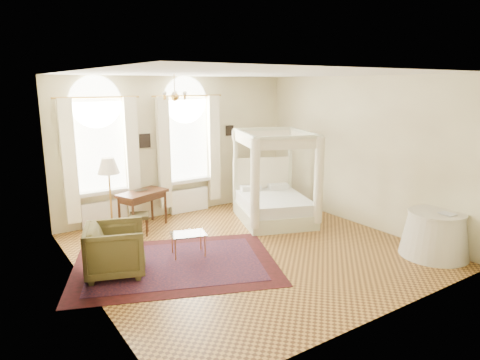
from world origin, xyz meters
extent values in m
plane|color=#B07C33|center=(0.00, 0.00, 0.00)|extent=(6.00, 6.00, 0.00)
plane|color=#FCF4BF|center=(0.00, 3.00, 1.65)|extent=(6.00, 0.00, 6.00)
plane|color=#FCF4BF|center=(0.00, -3.00, 1.65)|extent=(6.00, 0.00, 6.00)
plane|color=#FCF4BF|center=(-3.00, 0.00, 1.65)|extent=(0.00, 6.00, 6.00)
plane|color=#FCF4BF|center=(3.00, 0.00, 1.65)|extent=(0.00, 6.00, 6.00)
plane|color=white|center=(0.00, 0.00, 3.30)|extent=(6.00, 6.00, 0.00)
cube|color=white|center=(-1.90, 2.97, 1.80)|extent=(1.10, 0.04, 1.90)
cylinder|color=white|center=(-1.90, 2.97, 2.75)|extent=(1.10, 0.04, 1.10)
cube|color=white|center=(-1.90, 2.88, 0.81)|extent=(1.32, 0.24, 0.08)
cube|color=#F0E5C6|center=(-2.57, 2.80, 1.55)|extent=(0.28, 0.14, 2.60)
cube|color=#F0E5C6|center=(-1.23, 2.80, 1.55)|extent=(0.28, 0.14, 2.60)
cube|color=white|center=(-1.90, 2.90, 0.30)|extent=(1.00, 0.12, 0.58)
cube|color=white|center=(0.20, 2.97, 1.80)|extent=(1.10, 0.04, 1.90)
cylinder|color=white|center=(0.20, 2.97, 2.75)|extent=(1.10, 0.04, 1.10)
cube|color=white|center=(0.20, 2.88, 0.81)|extent=(1.32, 0.24, 0.08)
cube|color=#F0E5C6|center=(-0.47, 2.80, 1.55)|extent=(0.28, 0.14, 2.60)
cube|color=#F0E5C6|center=(0.87, 2.80, 1.55)|extent=(0.28, 0.14, 2.60)
cube|color=white|center=(0.20, 2.90, 0.30)|extent=(1.00, 0.12, 0.58)
cylinder|color=#C09140|center=(-0.90, 1.20, 3.10)|extent=(0.02, 0.02, 0.40)
sphere|color=#C09140|center=(-0.90, 1.20, 2.88)|extent=(0.16, 0.16, 0.16)
sphere|color=beige|center=(-0.68, 1.20, 2.95)|extent=(0.07, 0.07, 0.07)
sphere|color=beige|center=(-0.79, 1.39, 2.95)|extent=(0.07, 0.07, 0.07)
sphere|color=beige|center=(-1.01, 1.39, 2.95)|extent=(0.07, 0.07, 0.07)
sphere|color=beige|center=(-1.12, 1.20, 2.95)|extent=(0.07, 0.07, 0.07)
sphere|color=beige|center=(-1.01, 1.01, 2.95)|extent=(0.07, 0.07, 0.07)
sphere|color=beige|center=(-0.79, 1.01, 2.95)|extent=(0.07, 0.07, 0.07)
cube|color=black|center=(-0.85, 2.97, 1.85)|extent=(0.26, 0.03, 0.32)
cube|color=black|center=(1.45, 2.97, 1.95)|extent=(0.22, 0.03, 0.26)
cube|color=beige|center=(1.51, 1.17, 0.16)|extent=(2.07, 2.28, 0.32)
cube|color=silver|center=(1.51, 1.17, 0.45)|extent=(1.95, 2.16, 0.25)
cube|color=#F0E5C6|center=(1.82, 2.02, 0.80)|extent=(1.45, 0.59, 1.07)
cube|color=beige|center=(1.15, 2.24, 1.03)|extent=(0.10, 0.10, 2.05)
cube|color=beige|center=(2.48, 1.76, 1.03)|extent=(0.10, 0.10, 2.05)
cube|color=beige|center=(0.55, 0.58, 1.03)|extent=(0.10, 0.10, 2.05)
cube|color=beige|center=(1.87, 0.10, 1.03)|extent=(0.10, 0.10, 2.05)
cube|color=beige|center=(1.82, 2.00, 2.05)|extent=(1.45, 0.59, 0.07)
cube|color=beige|center=(1.21, 0.34, 2.05)|extent=(1.45, 0.59, 0.07)
cube|color=beige|center=(0.85, 1.41, 2.05)|extent=(0.71, 1.78, 0.07)
cube|color=beige|center=(2.18, 0.93, 2.05)|extent=(0.71, 1.78, 0.07)
cube|color=#F0E5C6|center=(1.82, 2.00, 1.93)|extent=(1.49, 0.57, 0.25)
cube|color=#F0E5C6|center=(1.21, 0.34, 1.93)|extent=(1.49, 0.57, 0.25)
cube|color=#F0E5C6|center=(0.85, 1.41, 1.93)|extent=(0.69, 1.82, 0.25)
cube|color=#F0E5C6|center=(2.18, 0.93, 1.93)|extent=(0.69, 1.82, 0.25)
cylinder|color=#F0E5C6|center=(0.55, 0.58, 1.11)|extent=(0.20, 0.20, 1.87)
cylinder|color=#F0E5C6|center=(1.87, 0.10, 1.11)|extent=(0.20, 0.20, 1.87)
cube|color=#3E1E11|center=(2.51, 2.70, 0.26)|extent=(0.44, 0.41, 0.53)
cylinder|color=#C09140|center=(2.55, 2.76, 0.63)|extent=(0.12, 0.12, 0.20)
cone|color=beige|center=(2.55, 2.76, 0.83)|extent=(0.28, 0.28, 0.22)
cube|color=#3E1E11|center=(-1.19, 2.40, 0.78)|extent=(1.22, 0.93, 0.07)
cube|color=#3E1E11|center=(-1.19, 2.40, 0.69)|extent=(1.08, 0.79, 0.11)
cylinder|color=#3E1E11|center=(-1.72, 2.42, 0.38)|extent=(0.05, 0.05, 0.76)
cylinder|color=#3E1E11|center=(-0.83, 2.78, 0.38)|extent=(0.05, 0.05, 0.76)
cylinder|color=#3E1E11|center=(-1.56, 2.02, 0.38)|extent=(0.05, 0.05, 0.76)
cylinder|color=#3E1E11|center=(-0.67, 2.37, 0.38)|extent=(0.05, 0.05, 0.76)
imported|color=black|center=(-1.19, 2.52, 0.83)|extent=(0.34, 0.25, 0.03)
cube|color=#41361C|center=(-1.44, 1.99, 0.41)|extent=(0.52, 0.52, 0.08)
cylinder|color=#3E1E11|center=(-1.63, 1.91, 0.19)|extent=(0.04, 0.04, 0.38)
cylinder|color=#3E1E11|center=(-1.36, 1.79, 0.19)|extent=(0.04, 0.04, 0.38)
cylinder|color=#3E1E11|center=(-1.51, 2.18, 0.19)|extent=(0.04, 0.04, 0.38)
cylinder|color=#3E1E11|center=(-1.24, 2.06, 0.19)|extent=(0.04, 0.04, 0.38)
imported|color=#49401F|center=(-2.47, 0.35, 0.43)|extent=(1.21, 1.19, 0.87)
cube|color=silver|center=(-1.10, 0.39, 0.42)|extent=(0.72, 0.59, 0.02)
cylinder|color=#C09140|center=(-1.41, 0.30, 0.21)|extent=(0.03, 0.03, 0.42)
cylinder|color=#C09140|center=(-0.89, 0.15, 0.21)|extent=(0.03, 0.03, 0.42)
cylinder|color=#C09140|center=(-1.31, 0.64, 0.21)|extent=(0.03, 0.03, 0.42)
cylinder|color=#C09140|center=(-0.79, 0.49, 0.21)|extent=(0.03, 0.03, 0.42)
cylinder|color=#C09140|center=(-1.98, 2.10, 0.01)|extent=(0.29, 0.29, 0.03)
cylinder|color=#C09140|center=(-1.98, 2.10, 0.74)|extent=(0.04, 0.04, 1.47)
cone|color=beige|center=(-1.98, 2.10, 1.52)|extent=(0.43, 0.43, 0.31)
cube|color=#471114|center=(-1.48, 0.16, 0.00)|extent=(4.19, 3.64, 0.01)
cube|color=black|center=(-1.48, 0.16, 0.01)|extent=(3.48, 2.93, 0.01)
cone|color=beige|center=(2.70, -2.13, 0.40)|extent=(1.23, 1.23, 0.79)
cylinder|color=beige|center=(2.70, -2.13, 0.82)|extent=(1.01, 1.01, 0.04)
imported|color=black|center=(2.60, -2.32, 0.85)|extent=(0.23, 0.29, 0.03)
camera|label=1|loc=(-4.45, -6.34, 3.11)|focal=32.00mm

